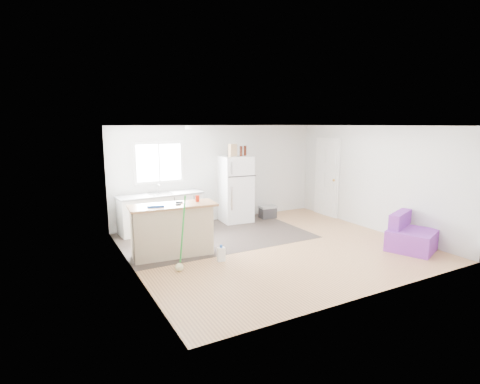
% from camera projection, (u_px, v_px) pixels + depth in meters
% --- Properties ---
extents(room, '(5.51, 5.01, 2.41)m').
position_uv_depth(room, '(274.00, 188.00, 7.33)').
color(room, '#90603C').
rests_on(room, ground).
extents(vinyl_zone, '(4.05, 2.50, 0.00)m').
position_uv_depth(vinyl_zone, '(214.00, 235.00, 8.28)').
color(vinyl_zone, '#322926').
rests_on(vinyl_zone, floor).
extents(window, '(1.18, 0.06, 0.98)m').
position_uv_depth(window, '(159.00, 163.00, 8.69)').
color(window, white).
rests_on(window, back_wall).
extents(interior_door, '(0.11, 0.92, 2.10)m').
position_uv_depth(interior_door, '(327.00, 178.00, 9.98)').
color(interior_door, white).
rests_on(interior_door, right_wall).
extents(ceiling_fixture, '(0.30, 0.30, 0.07)m').
position_uv_depth(ceiling_fixture, '(193.00, 128.00, 7.59)').
color(ceiling_fixture, white).
rests_on(ceiling_fixture, ceiling).
extents(kitchen_cabinets, '(1.98, 0.74, 1.14)m').
position_uv_depth(kitchen_cabinets, '(161.00, 212.00, 8.60)').
color(kitchen_cabinets, white).
rests_on(kitchen_cabinets, floor).
extents(peninsula, '(1.64, 0.75, 0.98)m').
position_uv_depth(peninsula, '(172.00, 230.00, 6.95)').
color(peninsula, beige).
rests_on(peninsula, floor).
extents(refrigerator, '(0.78, 0.74, 1.65)m').
position_uv_depth(refrigerator, '(236.00, 189.00, 9.38)').
color(refrigerator, white).
rests_on(refrigerator, floor).
extents(cooler, '(0.45, 0.33, 0.33)m').
position_uv_depth(cooler, '(268.00, 212.00, 9.80)').
color(cooler, '#2E2E31').
rests_on(cooler, floor).
extents(purple_seat, '(1.09, 1.09, 0.70)m').
position_uv_depth(purple_seat, '(410.00, 237.00, 7.33)').
color(purple_seat, purple).
rests_on(purple_seat, floor).
extents(cleaner_jug, '(0.15, 0.12, 0.30)m').
position_uv_depth(cleaner_jug, '(221.00, 254.00, 6.72)').
color(cleaner_jug, white).
rests_on(cleaner_jug, floor).
extents(mop, '(0.22, 0.36, 1.30)m').
position_uv_depth(mop, '(180.00, 257.00, 6.29)').
color(mop, green).
rests_on(mop, floor).
extents(red_cup, '(0.09, 0.09, 0.12)m').
position_uv_depth(red_cup, '(197.00, 198.00, 7.13)').
color(red_cup, red).
rests_on(red_cup, peninsula).
extents(blue_tray, '(0.35, 0.29, 0.04)m').
position_uv_depth(blue_tray, '(156.00, 205.00, 6.71)').
color(blue_tray, '#1345BB').
rests_on(blue_tray, peninsula).
extents(tool_a, '(0.15, 0.09, 0.03)m').
position_uv_depth(tool_a, '(179.00, 202.00, 7.00)').
color(tool_a, black).
rests_on(tool_a, peninsula).
extents(tool_b, '(0.11, 0.06, 0.03)m').
position_uv_depth(tool_b, '(178.00, 204.00, 6.83)').
color(tool_b, black).
rests_on(tool_b, peninsula).
extents(cardboard_box, '(0.22, 0.14, 0.30)m').
position_uv_depth(cardboard_box, '(233.00, 150.00, 9.13)').
color(cardboard_box, tan).
rests_on(cardboard_box, refrigerator).
extents(bottle_left, '(0.09, 0.09, 0.25)m').
position_uv_depth(bottle_left, '(241.00, 151.00, 9.15)').
color(bottle_left, '#37120A').
rests_on(bottle_left, refrigerator).
extents(bottle_right, '(0.09, 0.09, 0.25)m').
position_uv_depth(bottle_right, '(245.00, 151.00, 9.31)').
color(bottle_right, '#37120A').
rests_on(bottle_right, refrigerator).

